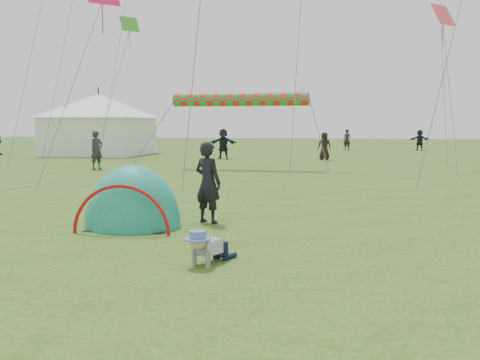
% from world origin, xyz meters
% --- Properties ---
extents(ground, '(140.00, 140.00, 0.00)m').
position_xyz_m(ground, '(0.00, 0.00, 0.00)').
color(ground, '#225911').
extents(crawling_toddler, '(0.75, 0.86, 0.55)m').
position_xyz_m(crawling_toddler, '(0.50, 0.52, 0.27)').
color(crawling_toddler, black).
rests_on(crawling_toddler, ground).
extents(popup_tent, '(2.08, 1.77, 2.53)m').
position_xyz_m(popup_tent, '(-1.71, 3.01, 0.00)').
color(popup_tent, '#0F8657').
rests_on(popup_tent, ground).
extents(standing_adult, '(0.73, 0.62, 1.71)m').
position_xyz_m(standing_adult, '(-0.33, 3.73, 0.85)').
color(standing_adult, black).
rests_on(standing_adult, ground).
extents(event_marquee, '(6.42, 6.42, 4.35)m').
position_xyz_m(event_marquee, '(-13.90, 26.46, 2.17)').
color(event_marquee, white).
rests_on(event_marquee, ground).
extents(crowd_person_5, '(1.54, 0.59, 1.63)m').
position_xyz_m(crowd_person_5, '(7.97, 36.58, 0.81)').
color(crowd_person_5, black).
rests_on(crowd_person_5, ground).
extents(crowd_person_6, '(0.66, 0.77, 1.77)m').
position_xyz_m(crowd_person_6, '(-8.70, 15.53, 0.89)').
color(crowd_person_6, '#2E2E32').
rests_on(crowd_person_6, ground).
extents(crowd_person_7, '(0.91, 1.04, 1.79)m').
position_xyz_m(crowd_person_7, '(-16.40, 32.11, 0.89)').
color(crowd_person_7, '#3F312E').
rests_on(crowd_person_7, ground).
extents(crowd_person_10, '(0.88, 0.68, 1.60)m').
position_xyz_m(crowd_person_10, '(1.18, 24.19, 0.80)').
color(crowd_person_10, black).
rests_on(crowd_person_10, ground).
extents(crowd_person_11, '(1.68, 0.61, 1.79)m').
position_xyz_m(crowd_person_11, '(-4.76, 23.96, 0.89)').
color(crowd_person_11, black).
rests_on(crowd_person_11, ground).
extents(crowd_person_12, '(0.70, 0.57, 1.65)m').
position_xyz_m(crowd_person_12, '(2.43, 35.92, 0.82)').
color(crowd_person_12, black).
rests_on(crowd_person_12, ground).
extents(rainbow_tube_kite, '(6.28, 0.64, 0.64)m').
position_xyz_m(rainbow_tube_kite, '(-2.35, 17.17, 3.20)').
color(rainbow_tube_kite, red).
extents(diamond_kite_3, '(1.13, 1.13, 0.92)m').
position_xyz_m(diamond_kite_3, '(-10.20, 23.18, 7.90)').
color(diamond_kite_3, '#32931E').
extents(diamond_kite_5, '(1.28, 1.28, 1.04)m').
position_xyz_m(diamond_kite_5, '(6.76, 19.99, 7.14)').
color(diamond_kite_5, '#F44458').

